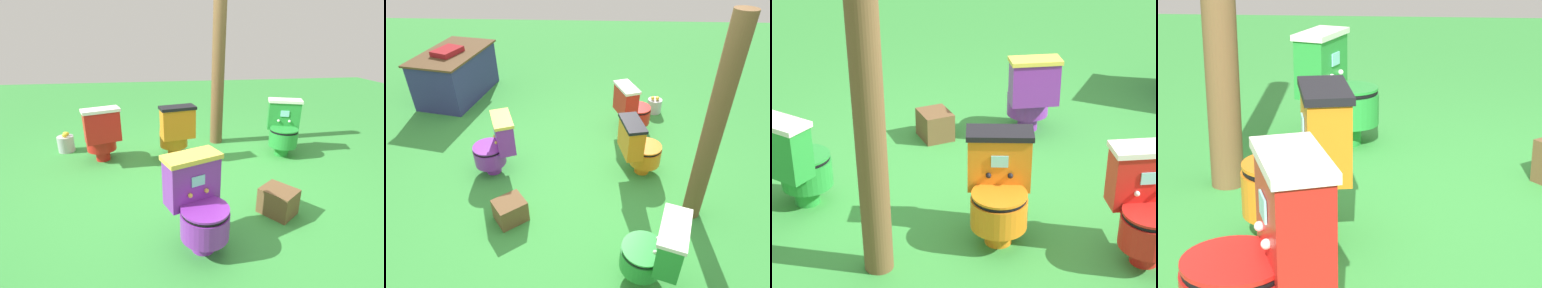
# 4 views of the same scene
# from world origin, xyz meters

# --- Properties ---
(ground) EXTENTS (14.00, 14.00, 0.00)m
(ground) POSITION_xyz_m (0.00, 0.00, 0.00)
(ground) COLOR green
(toilet_orange) EXTENTS (0.50, 0.57, 0.73)m
(toilet_orange) POSITION_xyz_m (0.18, -0.72, 0.37)
(toilet_orange) COLOR orange
(toilet_orange) RESTS_ON ground
(toilet_red) EXTENTS (0.55, 0.60, 0.73)m
(toilet_red) POSITION_xyz_m (1.11, -0.72, 0.37)
(toilet_red) COLOR red
(toilet_red) RESTS_ON ground
(toilet_purple) EXTENTS (0.56, 0.61, 0.73)m
(toilet_purple) POSITION_xyz_m (0.14, 0.96, 0.37)
(toilet_purple) COLOR purple
(toilet_purple) RESTS_ON ground
(toilet_green) EXTENTS (0.54, 0.59, 0.73)m
(toilet_green) POSITION_xyz_m (-1.27, -0.70, 0.37)
(toilet_green) COLOR green
(toilet_green) RESTS_ON ground
(wooden_post) EXTENTS (0.18, 0.18, 2.07)m
(wooden_post) POSITION_xyz_m (-0.47, -1.23, 1.03)
(wooden_post) COLOR brown
(wooden_post) RESTS_ON ground
(small_crate) EXTENTS (0.38, 0.39, 0.25)m
(small_crate) POSITION_xyz_m (-0.65, 0.65, 0.12)
(small_crate) COLOR brown
(small_crate) RESTS_ON ground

